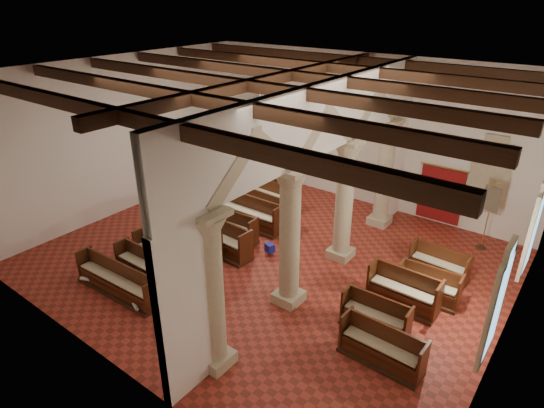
{
  "coord_description": "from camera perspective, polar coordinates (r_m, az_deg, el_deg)",
  "views": [
    {
      "loc": [
        7.82,
        -10.25,
        8.05
      ],
      "look_at": [
        -0.3,
        0.5,
        1.73
      ],
      "focal_mm": 30.0,
      "sensor_mm": 36.0,
      "label": 1
    }
  ],
  "objects": [
    {
      "name": "window_back",
      "position": [
        17.48,
        25.57,
        3.03
      ],
      "size": [
        1.0,
        0.03,
        2.2
      ],
      "primitive_type": "cube",
      "color": "#377C61",
      "rests_on": "wall_back"
    },
    {
      "name": "aisle_pew_0",
      "position": [
        11.58,
        13.54,
        -17.51
      ],
      "size": [
        2.04,
        0.72,
        1.01
      ],
      "rotation": [
        0.0,
        0.0,
        -0.03
      ],
      "color": "#3B2312",
      "rests_on": "floor"
    },
    {
      "name": "nave_pew_2",
      "position": [
        14.75,
        -12.77,
        -7.04
      ],
      "size": [
        2.83,
        0.76,
        1.06
      ],
      "rotation": [
        0.0,
        0.0,
        -0.02
      ],
      "color": "#3B2312",
      "rests_on": "floor"
    },
    {
      "name": "wall_right",
      "position": [
        11.45,
        28.94,
        -4.46
      ],
      "size": [
        0.02,
        12.0,
        6.0
      ],
      "primitive_type": "cube",
      "color": "white",
      "rests_on": "floor"
    },
    {
      "name": "aisle_pew_3",
      "position": [
        13.93,
        19.01,
        -10.06
      ],
      "size": [
        1.76,
        0.78,
        1.01
      ],
      "rotation": [
        0.0,
        0.0,
        0.06
      ],
      "color": "#3B2312",
      "rests_on": "floor"
    },
    {
      "name": "tube_heater_b",
      "position": [
        14.82,
        -21.08,
        -8.96
      ],
      "size": [
        1.07,
        0.56,
        0.11
      ],
      "primitive_type": "cylinder",
      "rotation": [
        0.0,
        1.57,
        0.42
      ],
      "color": "white",
      "rests_on": "floor"
    },
    {
      "name": "window_right_a",
      "position": [
        10.56,
        26.44,
        -11.58
      ],
      "size": [
        0.03,
        1.0,
        2.2
      ],
      "primitive_type": "cube",
      "color": "#377C61",
      "rests_on": "wall_right"
    },
    {
      "name": "window_right_b",
      "position": [
        14.05,
        30.01,
        -3.11
      ],
      "size": [
        0.03,
        1.0,
        2.2
      ],
      "primitive_type": "cube",
      "color": "#377C61",
      "rests_on": "wall_right"
    },
    {
      "name": "arcade",
      "position": [
        12.7,
        6.24,
        4.29
      ],
      "size": [
        0.9,
        11.9,
        6.0
      ],
      "color": "beige",
      "rests_on": "floor"
    },
    {
      "name": "lectern",
      "position": [
        20.99,
        0.6,
        3.87
      ],
      "size": [
        0.45,
        0.46,
        1.06
      ],
      "rotation": [
        0.0,
        0.0,
        -0.09
      ],
      "color": "#352210",
      "rests_on": "floor"
    },
    {
      "name": "tube_heater_a",
      "position": [
        13.7,
        -17.17,
        -11.36
      ],
      "size": [
        1.03,
        0.5,
        0.11
      ],
      "primitive_type": "cylinder",
      "rotation": [
        0.0,
        1.57,
        -0.38
      ],
      "color": "silver",
      "rests_on": "floor"
    },
    {
      "name": "aisle_pew_1",
      "position": [
        12.44,
        12.8,
        -13.96
      ],
      "size": [
        1.79,
        0.7,
        0.98
      ],
      "rotation": [
        0.0,
        0.0,
        0.02
      ],
      "color": "#3B2312",
      "rests_on": "floor"
    },
    {
      "name": "hymnal_box_c",
      "position": [
        15.31,
        -0.28,
        -5.52
      ],
      "size": [
        0.35,
        0.32,
        0.3
      ],
      "primitive_type": "cube",
      "rotation": [
        0.0,
        0.0,
        -0.3
      ],
      "color": "navy",
      "rests_on": "floor"
    },
    {
      "name": "aisle_pew_4",
      "position": [
        15.03,
        20.13,
        -7.48
      ],
      "size": [
        1.81,
        0.74,
        1.0
      ],
      "rotation": [
        0.0,
        0.0,
        -0.04
      ],
      "color": "#3B2312",
      "rests_on": "floor"
    },
    {
      "name": "aisle_pew_2",
      "position": [
        13.42,
        16.09,
        -10.89
      ],
      "size": [
        1.98,
        0.76,
        1.12
      ],
      "rotation": [
        0.0,
        0.0,
        -0.01
      ],
      "color": "#3B2312",
      "rests_on": "floor"
    },
    {
      "name": "nave_pew_4",
      "position": [
        15.76,
        -7.65,
        -4.28
      ],
      "size": [
        3.33,
        0.9,
        1.13
      ],
      "rotation": [
        0.0,
        0.0,
        -0.04
      ],
      "color": "#3B2312",
      "rests_on": "floor"
    },
    {
      "name": "processional_banner",
      "position": [
        17.03,
        25.22,
        -2.61
      ],
      "size": [
        0.54,
        0.69,
        2.46
      ],
      "rotation": [
        0.0,
        0.0,
        -0.32
      ],
      "color": "#3B2312",
      "rests_on": "floor"
    },
    {
      "name": "pipe_organ",
      "position": [
        21.08,
        -0.92,
        6.65
      ],
      "size": [
        2.1,
        0.85,
        4.4
      ],
      "color": "#3B2312",
      "rests_on": "floor"
    },
    {
      "name": "floor",
      "position": [
        15.2,
        -0.23,
        -6.86
      ],
      "size": [
        14.0,
        14.0,
        0.0
      ],
      "primitive_type": "plane",
      "color": "#9B2F21",
      "rests_on": "ground"
    },
    {
      "name": "wall_back",
      "position": [
        18.72,
        11.09,
        9.02
      ],
      "size": [
        14.0,
        0.02,
        6.0
      ],
      "primitive_type": "cube",
      "color": "white",
      "rests_on": "floor"
    },
    {
      "name": "dossal_curtain",
      "position": [
        18.1,
        20.38,
        1.11
      ],
      "size": [
        1.8,
        0.07,
        2.17
      ],
      "color": "maroon",
      "rests_on": "floor"
    },
    {
      "name": "nave_pew_1",
      "position": [
        14.43,
        -15.09,
        -8.22
      ],
      "size": [
        2.67,
        0.67,
        0.99
      ],
      "rotation": [
        0.0,
        0.0,
        -0.01
      ],
      "color": "#3B2312",
      "rests_on": "floor"
    },
    {
      "name": "ceiling",
      "position": [
        13.05,
        -0.27,
        16.09
      ],
      "size": [
        14.0,
        14.0,
        0.0
      ],
      "primitive_type": "plane",
      "rotation": [
        3.14,
        0.0,
        0.0
      ],
      "color": "black",
      "rests_on": "wall_back"
    },
    {
      "name": "nave_pew_8",
      "position": [
        18.71,
        -0.56,
        0.8
      ],
      "size": [
        2.64,
        0.8,
        1.04
      ],
      "rotation": [
        0.0,
        0.0,
        -0.04
      ],
      "color": "#3B2312",
      "rests_on": "floor"
    },
    {
      "name": "wall_front",
      "position": [
        10.23,
        -21.2,
        -6.36
      ],
      "size": [
        14.0,
        0.02,
        6.0
      ],
      "primitive_type": "cube",
      "color": "white",
      "rests_on": "floor"
    },
    {
      "name": "nave_pew_3",
      "position": [
        15.63,
        -10.86,
        -4.77
      ],
      "size": [
        2.87,
        0.82,
        1.14
      ],
      "rotation": [
        0.0,
        0.0,
        0.02
      ],
      "color": "#3B2312",
      "rests_on": "floor"
    },
    {
      "name": "wall_left",
      "position": [
        18.71,
        -17.75,
        8.28
      ],
      "size": [
        0.02,
        12.0,
        6.0
      ],
      "primitive_type": "cube",
      "color": "white",
      "rests_on": "floor"
    },
    {
      "name": "ceiling_beams",
      "position": [
        13.08,
        -0.27,
        15.31
      ],
      "size": [
        13.8,
        11.8,
        0.3
      ],
      "primitive_type": null,
      "color": "#3B2312",
      "rests_on": "wall_back"
    },
    {
      "name": "nave_pew_6",
      "position": [
        17.17,
        -3.25,
        -1.45
      ],
      "size": [
        3.07,
        0.78,
        1.14
      ],
      "rotation": [
        0.0,
        0.0,
        0.01
      ],
      "color": "#3B2312",
      "rests_on": "floor"
    },
    {
      "name": "nave_pew_0",
      "position": [
        14.16,
        -18.79,
        -9.48
      ],
      "size": [
        3.09,
        0.78,
        0.98
      ],
      "rotation": [
        0.0,
        0.0,
        0.04
      ],
      "color": "#3B2312",
      "rests_on": "floor"
    },
    {
      "name": "nave_pew_5",
      "position": [
        16.43,
        -6.03,
        -3.01
      ],
      "size": [
        2.7,
        0.84,
        1.02
      ],
      "rotation": [
        0.0,
        0.0,
        0.06
      ],
      "color": "#3B2312",
      "rests_on": "floor"
    },
    {
      "name": "nave_pew_7",
      "position": [
        17.75,
        -1.77,
        -0.64
      ],
      "size": [
        3.19,
        0.84,
        1.03
      ],
      "rotation": [
        0.0,
        0.0,
        -0.05
      ],
      "color": "#3B2312",
      "rests_on": "floor"
    },
    {
      "name": "hymnal_box_a",
      "position": [
        12.58,
        -13.17,
        -13.88
      ],
      "size": [
        0.39,
        0.35,
        0.33
      ],
      "primitive_type": "cube",
      "rotation": [
        0.0,
        0.0,
        -0.29
      ],
      "color": "navy",
      "rests_on": "floor"
    },
    {
      "name": "hymnal_box_b",
      "position": [
        13.99,
        -12.29,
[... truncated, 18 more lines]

